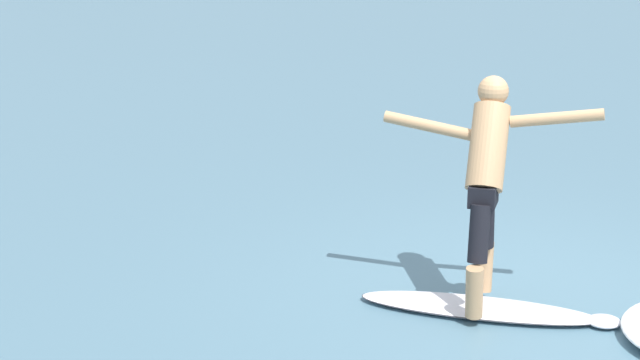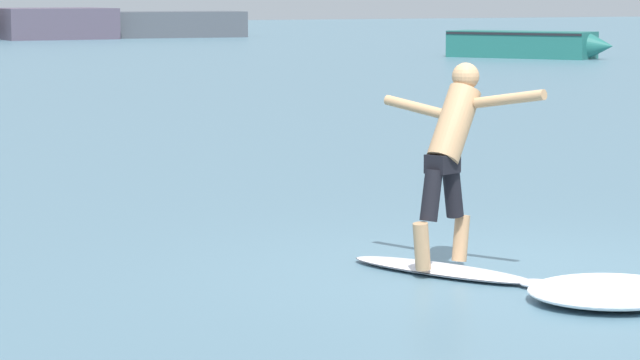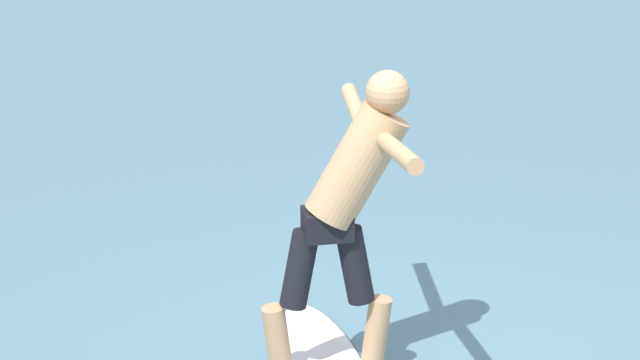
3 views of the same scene
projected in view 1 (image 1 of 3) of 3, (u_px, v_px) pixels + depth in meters
The scene contains 3 objects.
ground_plane at pixel (519, 296), 8.51m from camera, with size 200.00×200.00×0.00m, color slate.
surfboard at pixel (483, 308), 8.19m from camera, with size 1.20×1.95×0.21m.
surfer at pixel (487, 171), 8.03m from camera, with size 1.00×1.54×1.72m.
Camera 1 is at (-7.03, -3.98, 3.26)m, focal length 60.00 mm.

